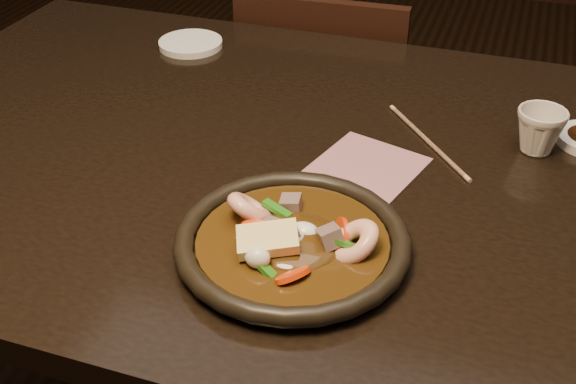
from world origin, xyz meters
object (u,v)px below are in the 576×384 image
(table, at_px, (355,208))
(plate, at_px, (293,243))
(tea_cup, at_px, (540,129))
(chair, at_px, (328,134))

(table, relative_size, plate, 5.64)
(plate, bearing_deg, tea_cup, 51.99)
(chair, height_order, tea_cup, tea_cup)
(table, bearing_deg, chair, 109.24)
(table, distance_m, tea_cup, 0.29)
(table, xyz_separation_m, chair, (-0.21, 0.59, -0.24))
(table, height_order, chair, chair)
(table, xyz_separation_m, tea_cup, (0.24, 0.12, 0.11))
(chair, height_order, plate, chair)
(plate, height_order, tea_cup, tea_cup)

